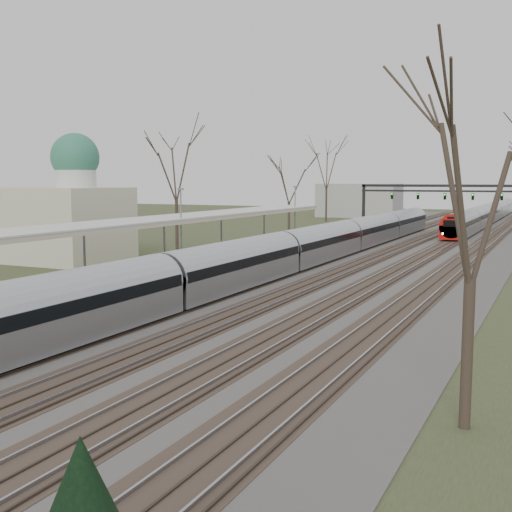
# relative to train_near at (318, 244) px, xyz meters

# --- Properties ---
(track_bed) EXTENTS (24.00, 160.00, 0.22)m
(track_bed) POSITION_rel_train_near_xyz_m (2.76, 8.75, -1.42)
(track_bed) COLOR #474442
(track_bed) RESTS_ON ground
(platform) EXTENTS (3.50, 69.00, 1.00)m
(platform) POSITION_rel_train_near_xyz_m (-6.55, -8.75, -0.98)
(platform) COLOR #9E9B93
(platform) RESTS_ON ground
(canopy) EXTENTS (4.10, 50.00, 3.11)m
(canopy) POSITION_rel_train_near_xyz_m (-6.55, -13.26, 2.45)
(canopy) COLOR slate
(canopy) RESTS_ON platform
(dome_building) EXTENTS (10.00, 8.00, 10.30)m
(dome_building) POSITION_rel_train_near_xyz_m (-19.21, -8.25, 2.24)
(dome_building) COLOR beige
(dome_building) RESTS_ON ground
(signal_gantry) EXTENTS (21.00, 0.59, 6.08)m
(signal_gantry) POSITION_rel_train_near_xyz_m (2.79, 38.74, 3.43)
(signal_gantry) COLOR black
(signal_gantry) RESTS_ON ground
(tree_west_far) EXTENTS (5.50, 5.50, 11.33)m
(tree_west_far) POSITION_rel_train_near_xyz_m (-14.50, 1.75, 6.54)
(tree_west_far) COLOR #2D231C
(tree_west_far) RESTS_ON ground
(tree_east_near) EXTENTS (4.50, 4.50, 9.27)m
(tree_east_near) POSITION_rel_train_near_xyz_m (15.50, -31.25, 5.08)
(tree_east_near) COLOR #2D231C
(tree_east_near) RESTS_ON ground
(train_near) EXTENTS (2.62, 75.21, 3.05)m
(train_near) POSITION_rel_train_near_xyz_m (0.00, 0.00, 0.00)
(train_near) COLOR #9EA0A8
(train_near) RESTS_ON ground
(train_far) EXTENTS (2.62, 75.21, 3.05)m
(train_far) POSITION_rel_train_near_xyz_m (7.00, 59.04, 0.00)
(train_far) COLOR #9EA0A8
(train_far) RESTS_ON ground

